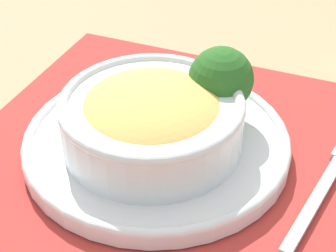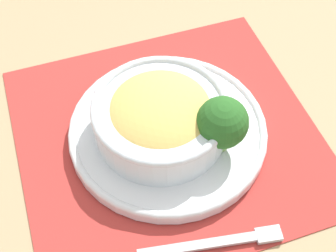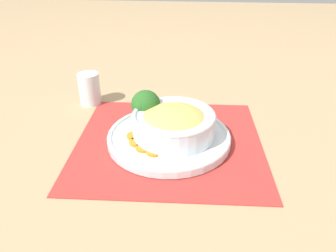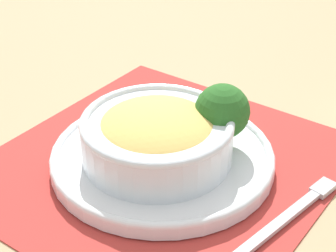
{
  "view_description": "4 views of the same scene",
  "coord_description": "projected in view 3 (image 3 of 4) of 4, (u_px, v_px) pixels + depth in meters",
  "views": [
    {
      "loc": [
        0.2,
        -0.43,
        0.39
      ],
      "look_at": [
        0.02,
        -0.01,
        0.05
      ],
      "focal_mm": 60.0,
      "sensor_mm": 36.0,
      "label": 1
    },
    {
      "loc": [
        0.38,
        -0.12,
        0.56
      ],
      "look_at": [
        0.01,
        -0.0,
        0.04
      ],
      "focal_mm": 50.0,
      "sensor_mm": 36.0,
      "label": 2
    },
    {
      "loc": [
        -0.64,
        -0.05,
        0.41
      ],
      "look_at": [
        -0.0,
        0.0,
        0.04
      ],
      "focal_mm": 35.0,
      "sensor_mm": 36.0,
      "label": 3
    },
    {
      "loc": [
        0.36,
        -0.46,
        0.43
      ],
      "look_at": [
        -0.0,
        0.01,
        0.05
      ],
      "focal_mm": 60.0,
      "sensor_mm": 36.0,
      "label": 4
    }
  ],
  "objects": [
    {
      "name": "carrot_slice_near",
      "position": [
        135.0,
        136.0,
        0.75
      ],
      "size": [
        0.04,
        0.04,
        0.01
      ],
      "color": "orange",
      "rests_on": "plate"
    },
    {
      "name": "plate",
      "position": [
        169.0,
        137.0,
        0.76
      ],
      "size": [
        0.28,
        0.28,
        0.02
      ],
      "color": "silver",
      "rests_on": "placemat"
    },
    {
      "name": "broccoli_floret",
      "position": [
        146.0,
        105.0,
        0.78
      ],
      "size": [
        0.07,
        0.07,
        0.09
      ],
      "color": "#84AD5B",
      "rests_on": "plate"
    },
    {
      "name": "carrot_slice_extra",
      "position": [
        154.0,
        151.0,
        0.69
      ],
      "size": [
        0.04,
        0.04,
        0.01
      ],
      "color": "orange",
      "rests_on": "plate"
    },
    {
      "name": "bowl",
      "position": [
        174.0,
        122.0,
        0.74
      ],
      "size": [
        0.19,
        0.19,
        0.07
      ],
      "color": "silver",
      "rests_on": "plate"
    },
    {
      "name": "ground_plane",
      "position": [
        169.0,
        142.0,
        0.77
      ],
      "size": [
        4.0,
        4.0,
        0.0
      ],
      "primitive_type": "plane",
      "color": "tan"
    },
    {
      "name": "carrot_slice_middle",
      "position": [
        137.0,
        142.0,
        0.72
      ],
      "size": [
        0.04,
        0.04,
        0.01
      ],
      "color": "orange",
      "rests_on": "plate"
    },
    {
      "name": "water_glass",
      "position": [
        90.0,
        90.0,
        0.93
      ],
      "size": [
        0.06,
        0.06,
        0.09
      ],
      "color": "silver",
      "rests_on": "ground_plane"
    },
    {
      "name": "carrot_slice_far",
      "position": [
        144.0,
        148.0,
        0.7
      ],
      "size": [
        0.04,
        0.04,
        0.01
      ],
      "color": "orange",
      "rests_on": "plate"
    },
    {
      "name": "fork",
      "position": [
        168.0,
        106.0,
        0.92
      ],
      "size": [
        0.04,
        0.18,
        0.01
      ],
      "rotation": [
        0.0,
        0.0,
        -0.14
      ],
      "color": "#B7B7BC",
      "rests_on": "placemat"
    },
    {
      "name": "placemat",
      "position": [
        169.0,
        141.0,
        0.77
      ],
      "size": [
        0.42,
        0.44,
        0.0
      ],
      "color": "#B2332D",
      "rests_on": "ground_plane"
    }
  ]
}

